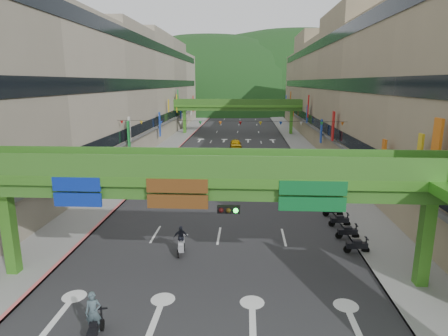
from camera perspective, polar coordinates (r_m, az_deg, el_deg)
road_slab at (r=63.24m, az=1.71°, el=3.41°), size 18.00×140.00×0.02m
sidewalk_left at (r=64.49m, az=-8.12°, el=3.53°), size 4.00×140.00×0.15m
sidewalk_right at (r=63.87m, az=11.64°, el=3.30°), size 4.00×140.00×0.15m
curb_left at (r=64.13m, az=-6.46°, el=3.54°), size 0.20×140.00×0.18m
curb_right at (r=63.62m, az=9.94°, el=3.35°), size 0.20×140.00×0.18m
building_row_left at (r=65.70m, az=-15.33°, el=11.61°), size 12.80×95.00×19.00m
building_row_right at (r=64.66m, az=19.13°, el=11.34°), size 12.80×95.00×19.00m
overpass_near at (r=18.51m, az=0.58°, el=-3.64°), size 28.00×12.27×7.10m
overpass_far at (r=77.53m, az=2.07°, el=9.18°), size 28.00×2.20×7.10m
hill_left at (r=173.47m, az=-2.21°, el=9.48°), size 168.00×140.00×112.00m
hill_right at (r=194.02m, az=10.39°, el=9.65°), size 208.00×176.00×128.00m
bunting_string at (r=42.62m, az=0.96°, el=6.85°), size 26.00×0.36×0.47m
scooter_rider_near at (r=17.50m, az=-19.23°, el=-20.68°), size 0.74×1.59×2.12m
scooter_rider_mid at (r=44.61m, az=4.91°, el=0.76°), size 0.88×1.60×2.13m
scooter_rider_left at (r=23.77m, az=-6.59°, el=-10.89°), size 0.94×1.59×1.86m
scooter_rider_far at (r=49.11m, az=1.52°, el=1.89°), size 0.89×1.60×2.10m
parked_scooter_row at (r=28.19m, az=17.74°, el=-8.40°), size 1.60×7.15×1.08m
car_silver at (r=51.98m, az=-1.00°, el=2.15°), size 1.71×4.58×1.49m
car_yellow at (r=60.47m, az=1.81°, el=3.66°), size 2.08×4.45×1.47m
pedestrian_red at (r=38.09m, az=15.41°, el=-2.22°), size 0.87×0.72×1.65m
pedestrian_dark at (r=36.83m, az=19.69°, el=-2.92°), size 1.10×1.00×1.80m
pedestrian_blue at (r=46.23m, az=16.31°, el=0.39°), size 0.91×0.73×1.70m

